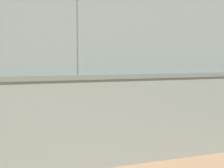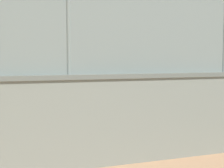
{
  "view_description": "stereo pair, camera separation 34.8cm",
  "coord_description": "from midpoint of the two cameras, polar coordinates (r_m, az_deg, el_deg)",
  "views": [
    {
      "loc": [
        2.89,
        16.0,
        1.85
      ],
      "look_at": [
        -0.54,
        6.19,
        1.04
      ],
      "focal_mm": 51.64,
      "sensor_mm": 36.0,
      "label": 1
    },
    {
      "loc": [
        2.56,
        16.11,
        1.85
      ],
      "look_at": [
        -0.54,
        6.19,
        1.04
      ],
      "focal_mm": 51.64,
      "sensor_mm": 36.0,
      "label": 2
    }
  ],
  "objects": [
    {
      "name": "ground_plane",
      "position": [
        16.39,
        -7.67,
        -2.04
      ],
      "size": [
        260.0,
        260.0,
        0.0
      ],
      "primitive_type": "plane",
      "color": "tan"
    },
    {
      "name": "perimeter_wall",
      "position": [
        5.47,
        -5.77,
        -6.61
      ],
      "size": [
        25.33,
        1.34,
        1.59
      ],
      "color": "gray",
      "rests_on": "ground_plane"
    },
    {
      "name": "fence_panel_on_wall",
      "position": [
        5.43,
        -5.93,
        13.35
      ],
      "size": [
        24.88,
        1.03,
        2.2
      ],
      "color": "gray",
      "rests_on": "perimeter_wall"
    },
    {
      "name": "player_at_service_line",
      "position": [
        14.32,
        8.08,
        0.81
      ],
      "size": [
        0.69,
        1.07,
        1.6
      ],
      "color": "#591919",
      "rests_on": "ground_plane"
    },
    {
      "name": "player_baseline_waiting",
      "position": [
        13.52,
        -7.74,
        0.26
      ],
      "size": [
        1.0,
        0.69,
        1.49
      ],
      "color": "#B2B2B2",
      "rests_on": "ground_plane"
    },
    {
      "name": "sports_ball",
      "position": [
        13.08,
        13.55,
        -3.5
      ],
      "size": [
        0.13,
        0.13,
        0.13
      ],
      "primitive_type": "sphere",
      "color": "yellow",
      "rests_on": "ground_plane"
    },
    {
      "name": "courtside_bench",
      "position": [
        8.54,
        11.22,
        -4.97
      ],
      "size": [
        1.61,
        0.44,
        0.87
      ],
      "color": "gray",
      "rests_on": "ground_plane"
    }
  ]
}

